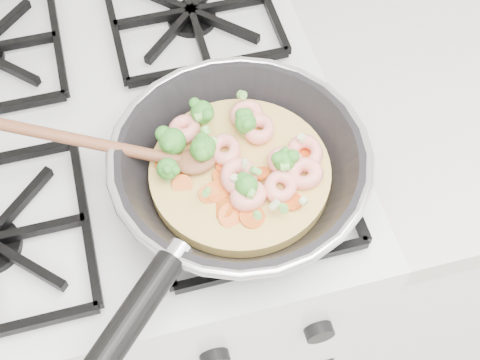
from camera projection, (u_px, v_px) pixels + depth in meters
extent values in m
cube|color=white|center=(146.00, 272.00, 1.23)|extent=(0.60, 0.60, 0.90)
cube|color=black|center=(102.00, 116.00, 0.84)|extent=(0.56, 0.56, 0.02)
torus|color=silver|center=(240.00, 157.00, 0.73)|extent=(0.30, 0.30, 0.01)
cylinder|color=black|center=(120.00, 336.00, 0.62)|extent=(0.15, 0.15, 0.03)
cylinder|color=#E0BE61|center=(240.00, 173.00, 0.75)|extent=(0.21, 0.21, 0.02)
ellipsoid|color=brown|center=(196.00, 161.00, 0.74)|extent=(0.06, 0.05, 0.01)
cylinder|color=brown|center=(75.00, 139.00, 0.73)|extent=(0.23, 0.10, 0.07)
torus|color=#FFA896|center=(246.00, 114.00, 0.78)|extent=(0.05, 0.05, 0.03)
torus|color=#FFA896|center=(305.00, 153.00, 0.75)|extent=(0.05, 0.05, 0.03)
torus|color=#FFA896|center=(280.00, 186.00, 0.72)|extent=(0.06, 0.06, 0.02)
torus|color=#FFA896|center=(304.00, 174.00, 0.73)|extent=(0.06, 0.06, 0.03)
torus|color=#FFA896|center=(248.00, 196.00, 0.72)|extent=(0.05, 0.05, 0.02)
torus|color=#FFA896|center=(259.00, 129.00, 0.77)|extent=(0.06, 0.06, 0.02)
torus|color=#FFA896|center=(225.00, 150.00, 0.75)|extent=(0.05, 0.04, 0.02)
torus|color=#FFA896|center=(286.00, 162.00, 0.74)|extent=(0.06, 0.06, 0.02)
torus|color=#FFA896|center=(184.00, 129.00, 0.77)|extent=(0.06, 0.06, 0.02)
torus|color=#FFA896|center=(239.00, 177.00, 0.73)|extent=(0.05, 0.05, 0.02)
ellipsoid|color=green|center=(245.00, 123.00, 0.76)|extent=(0.03, 0.03, 0.03)
ellipsoid|color=green|center=(247.00, 186.00, 0.71)|extent=(0.03, 0.03, 0.03)
ellipsoid|color=green|center=(168.00, 169.00, 0.72)|extent=(0.03, 0.03, 0.02)
ellipsoid|color=green|center=(284.00, 161.00, 0.73)|extent=(0.03, 0.03, 0.03)
ellipsoid|color=green|center=(202.00, 112.00, 0.77)|extent=(0.04, 0.04, 0.03)
ellipsoid|color=green|center=(172.00, 141.00, 0.74)|extent=(0.04, 0.04, 0.03)
ellipsoid|color=green|center=(204.00, 147.00, 0.74)|extent=(0.03, 0.03, 0.03)
ellipsoid|color=green|center=(203.00, 149.00, 0.74)|extent=(0.04, 0.04, 0.03)
cylinder|color=orange|center=(231.00, 216.00, 0.71)|extent=(0.04, 0.04, 0.01)
cylinder|color=orange|center=(176.00, 173.00, 0.74)|extent=(0.03, 0.03, 0.01)
cylinder|color=orange|center=(223.00, 209.00, 0.72)|extent=(0.03, 0.03, 0.01)
cylinder|color=orange|center=(216.00, 192.00, 0.73)|extent=(0.03, 0.03, 0.01)
cylinder|color=orange|center=(248.00, 127.00, 0.78)|extent=(0.03, 0.03, 0.01)
cylinder|color=orange|center=(165.00, 164.00, 0.75)|extent=(0.03, 0.03, 0.01)
cylinder|color=orange|center=(259.00, 173.00, 0.74)|extent=(0.03, 0.03, 0.01)
cylinder|color=orange|center=(290.00, 201.00, 0.72)|extent=(0.04, 0.04, 0.01)
cylinder|color=orange|center=(302.00, 156.00, 0.75)|extent=(0.03, 0.03, 0.01)
cylinder|color=orange|center=(182.00, 185.00, 0.73)|extent=(0.03, 0.03, 0.01)
cylinder|color=orange|center=(231.00, 190.00, 0.73)|extent=(0.03, 0.03, 0.01)
cylinder|color=orange|center=(209.00, 195.00, 0.73)|extent=(0.03, 0.03, 0.00)
cylinder|color=orange|center=(228.00, 167.00, 0.75)|extent=(0.03, 0.03, 0.01)
cylinder|color=orange|center=(222.00, 176.00, 0.74)|extent=(0.03, 0.03, 0.01)
cylinder|color=orange|center=(252.00, 217.00, 0.71)|extent=(0.04, 0.04, 0.01)
cylinder|color=#6FC04D|center=(242.00, 128.00, 0.76)|extent=(0.01, 0.01, 0.01)
cylinder|color=#6FC04D|center=(200.00, 116.00, 0.76)|extent=(0.01, 0.01, 0.01)
cylinder|color=beige|center=(245.00, 163.00, 0.73)|extent=(0.01, 0.01, 0.01)
cylinder|color=#6FC04D|center=(242.00, 95.00, 0.77)|extent=(0.01, 0.01, 0.01)
cylinder|color=#6FC04D|center=(256.00, 171.00, 0.71)|extent=(0.01, 0.01, 0.01)
cylinder|color=#6FC04D|center=(205.00, 131.00, 0.75)|extent=(0.01, 0.01, 0.01)
cylinder|color=#6FC04D|center=(251.00, 194.00, 0.70)|extent=(0.01, 0.01, 0.01)
cylinder|color=#6FC04D|center=(284.00, 208.00, 0.70)|extent=(0.01, 0.01, 0.01)
cylinder|color=beige|center=(304.00, 201.00, 0.70)|extent=(0.01, 0.01, 0.01)
cylinder|color=beige|center=(235.00, 179.00, 0.71)|extent=(0.01, 0.01, 0.01)
cylinder|color=#6FC04D|center=(207.00, 192.00, 0.70)|extent=(0.01, 0.01, 0.01)
cylinder|color=#6FC04D|center=(284.00, 167.00, 0.72)|extent=(0.01, 0.01, 0.01)
cylinder|color=beige|center=(275.00, 205.00, 0.70)|extent=(0.01, 0.01, 0.01)
cylinder|color=beige|center=(233.00, 183.00, 0.72)|extent=(0.01, 0.01, 0.01)
cylinder|color=beige|center=(301.00, 138.00, 0.74)|extent=(0.01, 0.01, 0.01)
cylinder|color=#6FC04D|center=(212.00, 141.00, 0.74)|extent=(0.01, 0.01, 0.01)
cylinder|color=#6FC04D|center=(285.00, 166.00, 0.72)|extent=(0.01, 0.01, 0.01)
cylinder|color=#6FC04D|center=(257.00, 215.00, 0.69)|extent=(0.01, 0.01, 0.01)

